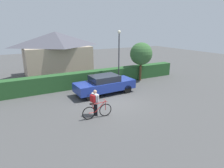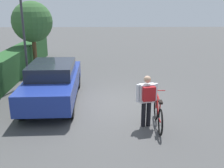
{
  "view_description": "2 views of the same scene",
  "coord_description": "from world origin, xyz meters",
  "px_view_note": "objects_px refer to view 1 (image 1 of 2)",
  "views": [
    {
      "loc": [
        -5.92,
        -10.74,
        4.91
      ],
      "look_at": [
        -0.22,
        -0.24,
        1.35
      ],
      "focal_mm": 30.66,
      "sensor_mm": 36.0,
      "label": 1
    },
    {
      "loc": [
        -9.07,
        -0.24,
        3.54
      ],
      "look_at": [
        -0.09,
        -0.41,
        0.74
      ],
      "focal_mm": 42.6,
      "sensor_mm": 36.0,
      "label": 2
    }
  ],
  "objects_px": {
    "parked_car_near": "(105,84)",
    "bicycle": "(97,111)",
    "street_lamp": "(119,51)",
    "person_rider": "(95,100)",
    "tree_kerbside": "(141,54)"
  },
  "relations": [
    {
      "from": "person_rider",
      "to": "street_lamp",
      "type": "xyz_separation_m",
      "value": [
        4.31,
        4.66,
        2.05
      ]
    },
    {
      "from": "street_lamp",
      "to": "tree_kerbside",
      "type": "distance_m",
      "value": 2.63
    },
    {
      "from": "bicycle",
      "to": "street_lamp",
      "type": "relative_size",
      "value": 0.37
    },
    {
      "from": "street_lamp",
      "to": "parked_car_near",
      "type": "bearing_deg",
      "value": -144.12
    },
    {
      "from": "parked_car_near",
      "to": "street_lamp",
      "type": "relative_size",
      "value": 0.99
    },
    {
      "from": "parked_car_near",
      "to": "person_rider",
      "type": "xyz_separation_m",
      "value": [
        -2.17,
        -3.11,
        0.17
      ]
    },
    {
      "from": "parked_car_near",
      "to": "bicycle",
      "type": "distance_m",
      "value": 4.1
    },
    {
      "from": "street_lamp",
      "to": "person_rider",
      "type": "bearing_deg",
      "value": -132.75
    },
    {
      "from": "bicycle",
      "to": "tree_kerbside",
      "type": "relative_size",
      "value": 0.49
    },
    {
      "from": "bicycle",
      "to": "person_rider",
      "type": "relative_size",
      "value": 1.13
    },
    {
      "from": "person_rider",
      "to": "tree_kerbside",
      "type": "bearing_deg",
      "value": 35.83
    },
    {
      "from": "bicycle",
      "to": "street_lamp",
      "type": "bearing_deg",
      "value": 49.18
    },
    {
      "from": "person_rider",
      "to": "street_lamp",
      "type": "distance_m",
      "value": 6.67
    },
    {
      "from": "parked_car_near",
      "to": "bicycle",
      "type": "xyz_separation_m",
      "value": [
        -2.18,
        -3.46,
        -0.35
      ]
    },
    {
      "from": "person_rider",
      "to": "street_lamp",
      "type": "relative_size",
      "value": 0.33
    }
  ]
}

